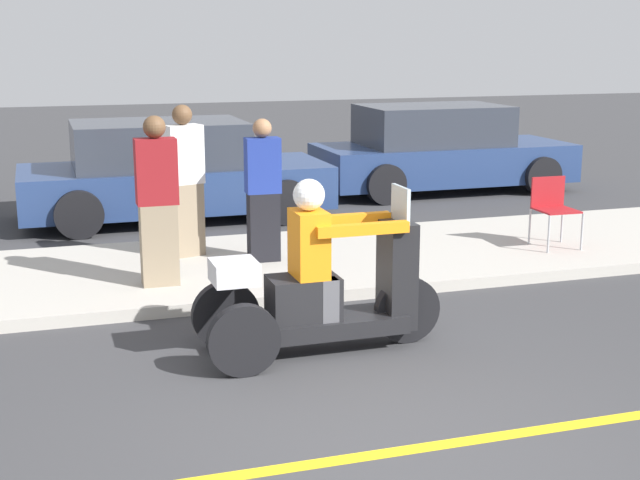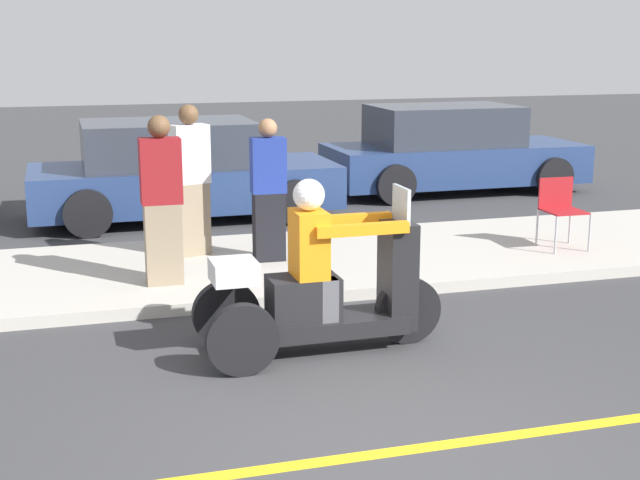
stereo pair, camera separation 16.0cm
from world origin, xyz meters
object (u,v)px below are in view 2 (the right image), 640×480
object	(u,v)px
spectator_by_tree	(269,193)
spectator_near_curb	(162,204)
parked_car_lot_left	(451,151)
motorcycle_trike	(321,291)
folding_chair_set_back	(560,205)
spectator_with_child	(191,183)
parked_car_lot_right	(180,172)

from	to	relation	value
spectator_by_tree	spectator_near_curb	distance (m)	1.40
spectator_by_tree	parked_car_lot_left	bearing A→B (deg)	45.39
motorcycle_trike	folding_chair_set_back	bearing A→B (deg)	32.69
spectator_with_child	folding_chair_set_back	world-z (taller)	spectator_with_child
spectator_with_child	motorcycle_trike	bearing A→B (deg)	-79.50
spectator_near_curb	parked_car_lot_left	world-z (taller)	spectator_near_curb
spectator_by_tree	parked_car_lot_right	xyz separation A→B (m)	(-0.55, 3.23, -0.22)
spectator_by_tree	spectator_with_child	world-z (taller)	spectator_with_child
motorcycle_trike	parked_car_lot_left	size ratio (longest dim) A/B	0.49
parked_car_lot_right	spectator_with_child	bearing A→B (deg)	-94.91
motorcycle_trike	spectator_by_tree	size ratio (longest dim) A/B	1.32
spectator_with_child	parked_car_lot_left	xyz separation A→B (m)	(4.92, 3.68, -0.26)
parked_car_lot_left	spectator_near_curb	bearing A→B (deg)	-138.11
folding_chair_set_back	parked_car_lot_right	bearing A→B (deg)	138.34
spectator_near_curb	spectator_with_child	world-z (taller)	spectator_with_child
folding_chair_set_back	motorcycle_trike	bearing A→B (deg)	-147.31
parked_car_lot_right	folding_chair_set_back	bearing A→B (deg)	-41.66
spectator_with_child	parked_car_lot_right	distance (m)	2.74
spectator_near_curb	parked_car_lot_right	xyz separation A→B (m)	(0.69, 3.86, -0.28)
motorcycle_trike	spectator_near_curb	world-z (taller)	spectator_near_curb
folding_chair_set_back	parked_car_lot_right	xyz separation A→B (m)	(-4.02, 3.58, 0.04)
motorcycle_trike	parked_car_lot_left	distance (m)	8.13
spectator_near_curb	spectator_with_child	bearing A→B (deg)	68.23
parked_car_lot_left	parked_car_lot_right	world-z (taller)	parked_car_lot_left
spectator_near_curb	spectator_with_child	xyz separation A→B (m)	(0.46, 1.15, 0.01)
spectator_with_child	parked_car_lot_right	world-z (taller)	spectator_with_child
motorcycle_trike	spectator_by_tree	xyz separation A→B (m)	(0.19, 2.70, 0.36)
spectator_by_tree	motorcycle_trike	bearing A→B (deg)	-94.07
parked_car_lot_left	parked_car_lot_right	bearing A→B (deg)	-168.41
spectator_by_tree	parked_car_lot_right	distance (m)	3.28
motorcycle_trike	folding_chair_set_back	xyz separation A→B (m)	(3.66, 2.35, 0.10)
spectator_by_tree	folding_chair_set_back	world-z (taller)	spectator_by_tree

